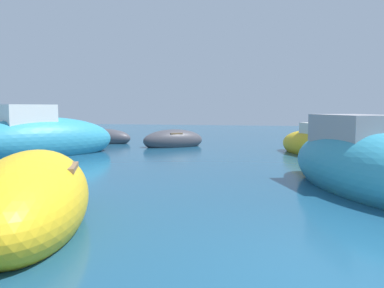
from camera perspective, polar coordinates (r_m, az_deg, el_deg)
name	(u,v)px	position (r m, az deg, el deg)	size (l,w,h in m)	color
ground	(362,283)	(5.08, 23.66, -18.19)	(80.00, 80.00, 0.00)	navy
moored_boat_0	(363,166)	(10.22, 23.72, -2.94)	(4.08, 6.24, 2.24)	teal
moored_boat_1	(313,145)	(17.33, 17.27, -0.11)	(3.36, 4.63, 1.66)	gold
moored_boat_2	(41,140)	(17.48, -21.19, 0.54)	(5.55, 6.58, 2.59)	teal
moored_boat_5	(32,200)	(7.12, -22.34, -7.53)	(3.53, 4.91, 1.63)	gold
moored_boat_7	(173,140)	(20.04, -2.76, 0.53)	(3.34, 2.92, 1.15)	#3F3F47
moored_boat_8	(104,138)	(22.54, -12.71, 0.86)	(3.13, 1.44, 1.05)	#3F3F47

